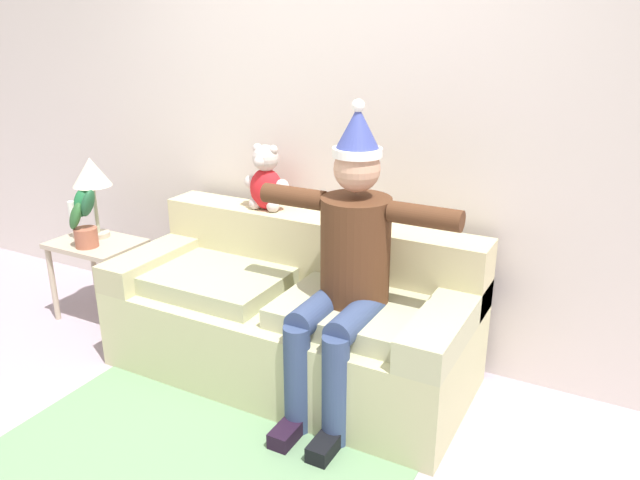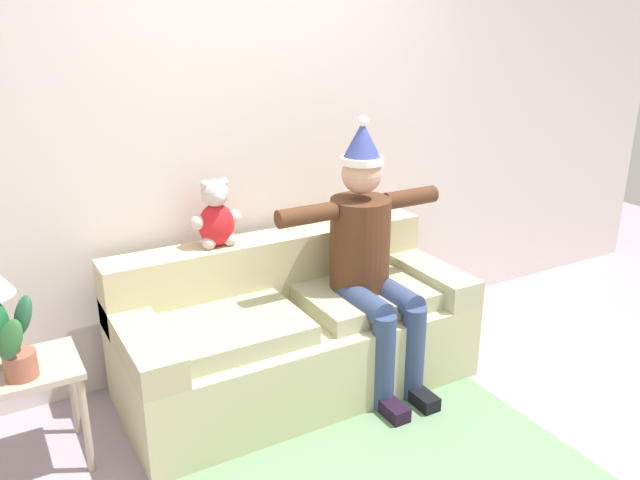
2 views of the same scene
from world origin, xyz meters
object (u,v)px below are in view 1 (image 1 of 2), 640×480
object	(u,v)px
couch	(294,315)
table_lamp	(91,176)
candle_tall	(72,215)
potted_plant	(84,220)
teddy_bear	(266,181)
person_seated	(347,262)
side_table	(97,255)

from	to	relation	value
couch	table_lamp	size ratio (longest dim) A/B	3.75
table_lamp	candle_tall	world-z (taller)	table_lamp
table_lamp	couch	bearing A→B (deg)	-1.42
couch	potted_plant	size ratio (longest dim) A/B	5.16
potted_plant	candle_tall	world-z (taller)	potted_plant
teddy_bear	candle_tall	xyz separation A→B (m)	(-1.26, -0.33, -0.30)
person_seated	side_table	size ratio (longest dim) A/B	2.76
side_table	teddy_bear	bearing A→B (deg)	15.51
person_seated	side_table	xyz separation A→B (m)	(-1.83, 0.12, -0.33)
side_table	candle_tall	distance (m)	0.29
couch	teddy_bear	distance (m)	0.78
table_lamp	person_seated	bearing A→B (deg)	-6.01
couch	candle_tall	size ratio (longest dim) A/B	7.81
person_seated	table_lamp	xyz separation A→B (m)	(-1.88, 0.20, 0.16)
teddy_bear	couch	bearing A→B (deg)	-38.81
candle_tall	side_table	bearing A→B (deg)	7.37
side_table	person_seated	bearing A→B (deg)	-3.68
teddy_bear	potted_plant	bearing A→B (deg)	-160.21
teddy_bear	table_lamp	distance (m)	1.18
couch	potted_plant	xyz separation A→B (m)	(-1.41, -0.13, 0.37)
teddy_bear	table_lamp	xyz separation A→B (m)	(-1.16, -0.23, -0.06)
candle_tall	potted_plant	bearing A→B (deg)	-20.01
side_table	table_lamp	bearing A→B (deg)	123.16
side_table	candle_tall	bearing A→B (deg)	-172.63
couch	teddy_bear	world-z (taller)	teddy_bear
couch	person_seated	xyz separation A→B (m)	(0.39, -0.16, 0.44)
candle_tall	teddy_bear	bearing A→B (deg)	14.54
person_seated	potted_plant	size ratio (longest dim) A/B	4.03
teddy_bear	table_lamp	size ratio (longest dim) A/B	0.73
person_seated	couch	bearing A→B (deg)	157.81
couch	potted_plant	bearing A→B (deg)	-174.86
side_table	candle_tall	xyz separation A→B (m)	(-0.15, -0.02, 0.25)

